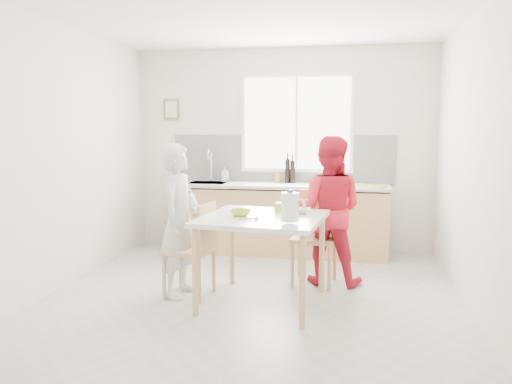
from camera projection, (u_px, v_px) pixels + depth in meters
ground at (249, 303)px, 4.70m from camera, size 4.50×4.50×0.00m
room_shell at (248, 128)px, 4.49m from camera, size 4.50×4.50×4.50m
window at (297, 124)px, 6.62m from camera, size 1.50×0.06×1.30m
backsplash at (282, 159)px, 6.73m from camera, size 3.00×0.02×0.65m
picture_frame at (171, 109)px, 6.92m from camera, size 0.22×0.03×0.28m
kitchen_counter at (278, 222)px, 6.55m from camera, size 2.84×0.64×1.37m
dining_table at (263, 225)px, 4.61m from camera, size 1.19×1.19×0.83m
chair_left at (196, 245)px, 4.84m from camera, size 0.47×0.47×0.93m
chair_far at (316, 232)px, 5.32m from camera, size 0.50×0.50×0.98m
person_white at (180, 220)px, 4.86m from camera, size 0.41×0.58×1.50m
person_red at (328, 210)px, 5.25m from camera, size 0.82×0.67×1.56m
bowl_green at (241, 213)px, 4.61m from camera, size 0.21×0.21×0.06m
bowl_white at (300, 211)px, 4.75m from camera, size 0.21×0.21×0.05m
milk_jug at (290, 207)px, 4.23m from camera, size 0.21×0.15×0.27m
green_box at (281, 207)px, 4.83m from camera, size 0.11×0.11×0.09m
spoon at (247, 219)px, 4.42m from camera, size 0.16×0.05×0.01m
cutting_board at (370, 186)px, 6.16m from camera, size 0.42×0.37×0.01m
wine_bottle_a at (287, 171)px, 6.60m from camera, size 0.07×0.07×0.32m
wine_bottle_b at (293, 172)px, 6.57m from camera, size 0.07×0.07×0.30m
jar_amber at (278, 177)px, 6.56m from camera, size 0.06×0.06×0.16m
soap_bottle at (225, 174)px, 6.78m from camera, size 0.12×0.12×0.21m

